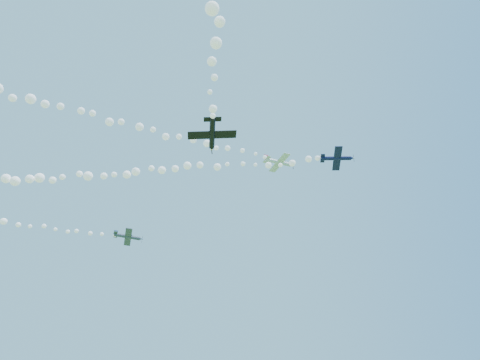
{
  "coord_description": "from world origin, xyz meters",
  "views": [
    {
      "loc": [
        2.16,
        -72.59,
        2.0
      ],
      "look_at": [
        1.69,
        -7.78,
        47.85
      ],
      "focal_mm": 30.0,
      "sensor_mm": 36.0,
      "label": 1
    }
  ],
  "objects_px": {
    "plane_grey": "(128,237)",
    "plane_navy": "(337,158)",
    "plane_black": "(212,134)",
    "plane_white": "(279,162)"
  },
  "relations": [
    {
      "from": "plane_navy",
      "to": "plane_black",
      "type": "bearing_deg",
      "value": -136.8
    },
    {
      "from": "plane_black",
      "to": "plane_navy",
      "type": "bearing_deg",
      "value": -57.33
    },
    {
      "from": "plane_navy",
      "to": "plane_black",
      "type": "height_order",
      "value": "plane_navy"
    },
    {
      "from": "plane_white",
      "to": "plane_grey",
      "type": "relative_size",
      "value": 0.99
    },
    {
      "from": "plane_grey",
      "to": "plane_black",
      "type": "height_order",
      "value": "plane_grey"
    },
    {
      "from": "plane_navy",
      "to": "plane_grey",
      "type": "xyz_separation_m",
      "value": [
        -44.03,
        27.38,
        -1.52
      ]
    },
    {
      "from": "plane_white",
      "to": "plane_black",
      "type": "bearing_deg",
      "value": -136.57
    },
    {
      "from": "plane_white",
      "to": "plane_navy",
      "type": "height_order",
      "value": "plane_white"
    },
    {
      "from": "plane_navy",
      "to": "plane_grey",
      "type": "bearing_deg",
      "value": 153.73
    },
    {
      "from": "plane_grey",
      "to": "plane_navy",
      "type": "bearing_deg",
      "value": -47.98
    }
  ]
}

